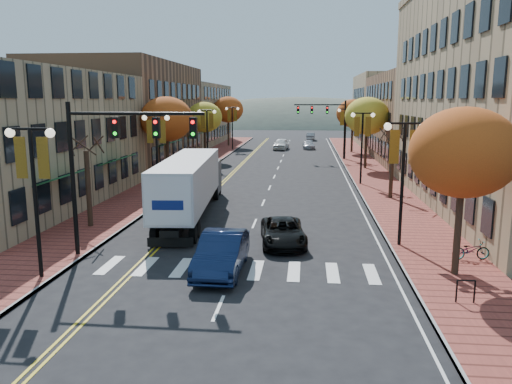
% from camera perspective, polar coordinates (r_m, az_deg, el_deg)
% --- Properties ---
extents(ground, '(200.00, 200.00, 0.00)m').
position_cam_1_polar(ground, '(19.54, -3.27, -10.77)').
color(ground, black).
rests_on(ground, ground).
extents(sidewalk_left, '(4.00, 85.00, 0.15)m').
position_cam_1_polar(sidewalk_left, '(52.34, -7.46, 2.72)').
color(sidewalk_left, brown).
rests_on(sidewalk_left, ground).
extents(sidewalk_right, '(4.00, 85.00, 0.15)m').
position_cam_1_polar(sidewalk_right, '(51.32, 12.53, 2.41)').
color(sidewalk_right, brown).
rests_on(sidewalk_right, ground).
extents(building_left_near, '(12.00, 22.00, 9.00)m').
position_cam_1_polar(building_left_near, '(36.92, -27.03, 5.35)').
color(building_left_near, '#9E8966').
rests_on(building_left_near, ground).
extents(building_left_mid, '(12.00, 24.00, 11.00)m').
position_cam_1_polar(building_left_mid, '(57.56, -14.65, 8.59)').
color(building_left_mid, brown).
rests_on(building_left_mid, ground).
extents(building_left_far, '(12.00, 26.00, 9.50)m').
position_cam_1_polar(building_left_far, '(81.48, -8.49, 8.75)').
color(building_left_far, '#9E8966').
rests_on(building_left_far, ground).
extents(building_right_mid, '(15.00, 24.00, 10.00)m').
position_cam_1_polar(building_right_mid, '(62.00, 20.52, 7.92)').
color(building_right_mid, brown).
rests_on(building_right_mid, ground).
extents(building_right_far, '(15.00, 20.00, 11.00)m').
position_cam_1_polar(building_right_far, '(83.46, 16.73, 8.98)').
color(building_right_far, '#9E8966').
rests_on(building_right_far, ground).
extents(tree_left_a, '(0.28, 0.28, 4.20)m').
position_cam_1_polar(tree_left_a, '(28.99, -18.60, 0.35)').
color(tree_left_a, '#382619').
rests_on(tree_left_a, sidewalk_left).
extents(tree_left_b, '(4.48, 4.48, 7.21)m').
position_cam_1_polar(tree_left_b, '(43.67, -10.18, 8.19)').
color(tree_left_b, '#382619').
rests_on(tree_left_b, sidewalk_left).
extents(tree_left_c, '(4.16, 4.16, 6.69)m').
position_cam_1_polar(tree_left_c, '(59.22, -5.91, 8.49)').
color(tree_left_c, '#382619').
rests_on(tree_left_c, sidewalk_left).
extents(tree_left_d, '(4.61, 4.61, 7.42)m').
position_cam_1_polar(tree_left_d, '(76.92, -3.19, 9.39)').
color(tree_left_d, '#382619').
rests_on(tree_left_d, sidewalk_left).
extents(tree_right_a, '(4.16, 4.16, 6.69)m').
position_cam_1_polar(tree_right_a, '(20.98, 22.65, 4.15)').
color(tree_right_a, '#382619').
rests_on(tree_right_a, sidewalk_right).
extents(tree_right_b, '(0.28, 0.28, 4.20)m').
position_cam_1_polar(tree_right_b, '(36.81, 15.24, 2.59)').
color(tree_right_b, '#382619').
rests_on(tree_right_b, sidewalk_right).
extents(tree_right_c, '(4.48, 4.48, 7.21)m').
position_cam_1_polar(tree_right_c, '(52.36, 12.57, 8.46)').
color(tree_right_c, '#382619').
rests_on(tree_right_c, sidewalk_right).
extents(tree_right_d, '(4.35, 4.35, 7.00)m').
position_cam_1_polar(tree_right_d, '(68.27, 11.00, 8.81)').
color(tree_right_d, '#382619').
rests_on(tree_right_d, sidewalk_right).
extents(lamp_left_a, '(1.96, 0.36, 6.05)m').
position_cam_1_polar(lamp_left_a, '(20.96, -24.11, 1.94)').
color(lamp_left_a, black).
rests_on(lamp_left_a, ground).
extents(lamp_left_b, '(1.96, 0.36, 6.05)m').
position_cam_1_polar(lamp_left_b, '(35.65, -11.30, 5.81)').
color(lamp_left_b, black).
rests_on(lamp_left_b, ground).
extents(lamp_left_c, '(1.96, 0.36, 6.05)m').
position_cam_1_polar(lamp_left_c, '(53.08, -5.61, 7.44)').
color(lamp_left_c, black).
rests_on(lamp_left_c, ground).
extents(lamp_left_d, '(1.96, 0.36, 6.05)m').
position_cam_1_polar(lamp_left_d, '(70.80, -2.73, 8.24)').
color(lamp_left_d, black).
rests_on(lamp_left_d, ground).
extents(lamp_right_a, '(1.96, 0.36, 6.05)m').
position_cam_1_polar(lamp_right_a, '(24.57, 16.51, 3.55)').
color(lamp_right_a, black).
rests_on(lamp_right_a, ground).
extents(lamp_right_b, '(1.96, 0.36, 6.05)m').
position_cam_1_polar(lamp_right_b, '(42.32, 12.05, 6.50)').
color(lamp_right_b, black).
rests_on(lamp_right_b, ground).
extents(lamp_right_c, '(1.96, 0.36, 6.05)m').
position_cam_1_polar(lamp_right_c, '(60.22, 10.21, 7.69)').
color(lamp_right_c, black).
rests_on(lamp_right_c, ground).
extents(traffic_mast_near, '(6.10, 0.35, 7.00)m').
position_cam_1_polar(traffic_mast_near, '(22.70, -16.03, 4.63)').
color(traffic_mast_near, black).
rests_on(traffic_mast_near, ground).
extents(traffic_mast_far, '(6.10, 0.34, 7.00)m').
position_cam_1_polar(traffic_mast_far, '(60.07, 8.29, 8.34)').
color(traffic_mast_far, black).
rests_on(traffic_mast_far, ground).
extents(semi_truck, '(3.51, 14.96, 3.71)m').
position_cam_1_polar(semi_truck, '(30.74, -7.43, 1.21)').
color(semi_truck, black).
rests_on(semi_truck, ground).
extents(navy_sedan, '(1.77, 4.99, 1.64)m').
position_cam_1_polar(navy_sedan, '(20.93, -3.93, -6.94)').
color(navy_sedan, '#0E1938').
rests_on(navy_sedan, ground).
extents(black_suv, '(2.63, 4.78, 1.27)m').
position_cam_1_polar(black_suv, '(24.81, 3.10, -4.58)').
color(black_suv, black).
rests_on(black_suv, ground).
extents(car_far_white, '(2.34, 4.89, 1.61)m').
position_cam_1_polar(car_far_white, '(72.13, 2.87, 5.50)').
color(car_far_white, white).
rests_on(car_far_white, ground).
extents(car_far_silver, '(1.84, 4.17, 1.19)m').
position_cam_1_polar(car_far_silver, '(73.46, 6.04, 5.38)').
color(car_far_silver, '#ABAAB2').
rests_on(car_far_silver, ground).
extents(car_far_oncoming, '(1.55, 4.12, 1.35)m').
position_cam_1_polar(car_far_oncoming, '(89.30, 6.27, 6.33)').
color(car_far_oncoming, '#96979D').
rests_on(car_far_oncoming, ground).
extents(bicycle, '(1.73, 0.82, 0.87)m').
position_cam_1_polar(bicycle, '(23.98, 23.34, -6.10)').
color(bicycle, gray).
rests_on(bicycle, sidewalk_right).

